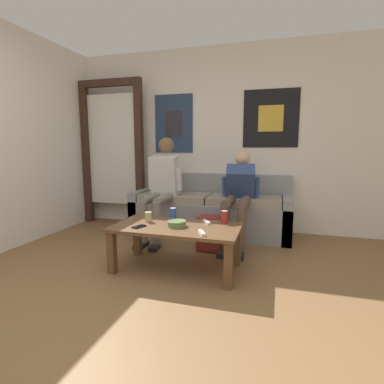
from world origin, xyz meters
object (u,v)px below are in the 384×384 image
at_px(backpack, 212,234).
at_px(cell_phone, 139,227).
at_px(drink_can_blue, 173,214).
at_px(ceramic_bowl, 177,223).
at_px(drink_can_red, 224,217).
at_px(game_controller_near_left, 202,233).
at_px(person_seated_teen, 239,192).
at_px(person_seated_adult, 162,183).
at_px(couch, 210,212).
at_px(game_controller_near_right, 206,222).
at_px(coffee_table, 176,233).
at_px(pillar_candle, 148,217).

bearing_deg(backpack, cell_phone, -124.98).
xyz_separation_m(backpack, drink_can_blue, (-0.32, -0.40, 0.30)).
relative_size(backpack, ceramic_bowl, 2.19).
distance_m(drink_can_red, game_controller_near_left, 0.44).
bearing_deg(drink_can_blue, cell_phone, -120.15).
xyz_separation_m(person_seated_teen, cell_phone, (-0.78, -1.11, -0.20)).
height_order(person_seated_adult, backpack, person_seated_adult).
bearing_deg(couch, person_seated_teen, -37.96).
height_order(person_seated_teen, game_controller_near_left, person_seated_teen).
xyz_separation_m(couch, cell_phone, (-0.36, -1.44, 0.14)).
bearing_deg(cell_phone, game_controller_near_left, -5.11).
height_order(couch, game_controller_near_right, couch).
bearing_deg(backpack, drink_can_red, -61.58).
relative_size(game_controller_near_left, game_controller_near_right, 1.03).
xyz_separation_m(coffee_table, drink_can_red, (0.42, 0.23, 0.13)).
bearing_deg(backpack, game_controller_near_right, -84.82).
bearing_deg(person_seated_adult, couch, 33.96).
relative_size(person_seated_teen, game_controller_near_left, 7.83).
bearing_deg(game_controller_near_right, backpack, 95.18).
distance_m(person_seated_teen, ceramic_bowl, 1.09).
height_order(couch, coffee_table, couch).
xyz_separation_m(person_seated_teen, ceramic_bowl, (-0.45, -0.98, -0.17)).
distance_m(ceramic_bowl, drink_can_blue, 0.26).
relative_size(backpack, drink_can_blue, 3.18).
height_order(drink_can_blue, cell_phone, drink_can_blue).
bearing_deg(drink_can_red, game_controller_near_left, -105.59).
xyz_separation_m(person_seated_adult, game_controller_near_right, (0.77, -0.74, -0.27)).
height_order(ceramic_bowl, game_controller_near_left, ceramic_bowl).
height_order(backpack, drink_can_red, drink_can_red).
xyz_separation_m(person_seated_adult, ceramic_bowl, (0.53, -0.94, -0.25)).
bearing_deg(drink_can_blue, drink_can_red, 1.10).
height_order(person_seated_adult, drink_can_blue, person_seated_adult).
bearing_deg(person_seated_teen, coffee_table, -115.31).
xyz_separation_m(coffee_table, drink_can_blue, (-0.11, 0.22, 0.13)).
bearing_deg(person_seated_adult, coffee_table, -60.56).
xyz_separation_m(coffee_table, ceramic_bowl, (0.01, -0.01, 0.10)).
bearing_deg(person_seated_teen, drink_can_blue, -127.18).
distance_m(pillar_candle, drink_can_blue, 0.26).
bearing_deg(game_controller_near_right, drink_can_blue, 174.13).
bearing_deg(game_controller_near_right, drink_can_red, 15.52).
bearing_deg(cell_phone, backpack, 55.02).
height_order(person_seated_adult, drink_can_red, person_seated_adult).
bearing_deg(person_seated_adult, pillar_candle, -76.93).
bearing_deg(cell_phone, pillar_candle, 91.09).
relative_size(ceramic_bowl, drink_can_red, 1.45).
bearing_deg(ceramic_bowl, person_seated_teen, 65.49).
bearing_deg(couch, drink_can_blue, -97.77).
distance_m(couch, game_controller_near_left, 1.52).
distance_m(coffee_table, drink_can_red, 0.50).
relative_size(person_seated_adult, backpack, 3.29).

